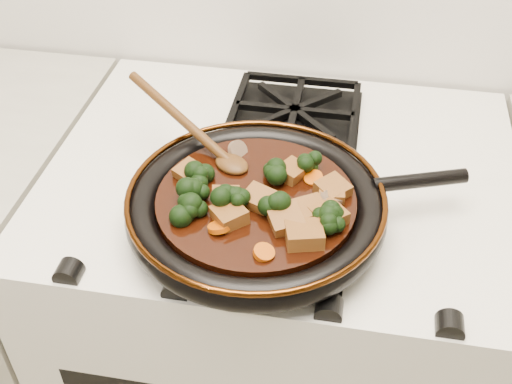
# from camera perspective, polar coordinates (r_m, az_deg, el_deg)

# --- Properties ---
(stove) EXTENTS (0.76, 0.60, 0.90)m
(stove) POSITION_cam_1_polar(r_m,az_deg,el_deg) (1.37, 1.87, -12.84)
(stove) COLOR white
(stove) RESTS_ON ground
(burner_grate_front) EXTENTS (0.23, 0.23, 0.03)m
(burner_grate_front) POSITION_cam_1_polar(r_m,az_deg,el_deg) (0.93, 1.17, -2.59)
(burner_grate_front) COLOR black
(burner_grate_front) RESTS_ON stove
(burner_grate_back) EXTENTS (0.23, 0.23, 0.03)m
(burner_grate_back) POSITION_cam_1_polar(r_m,az_deg,el_deg) (1.15, 3.44, 6.90)
(burner_grate_back) COLOR black
(burner_grate_back) RESTS_ON stove
(skillet) EXTENTS (0.48, 0.37, 0.05)m
(skillet) POSITION_cam_1_polar(r_m,az_deg,el_deg) (0.91, 0.12, -1.24)
(skillet) COLOR black
(skillet) RESTS_ON burner_grate_front
(braising_sauce) EXTENTS (0.28, 0.28, 0.02)m
(braising_sauce) POSITION_cam_1_polar(r_m,az_deg,el_deg) (0.90, 0.00, -1.01)
(braising_sauce) COLOR black
(braising_sauce) RESTS_ON skillet
(tofu_cube_0) EXTENTS (0.05, 0.05, 0.03)m
(tofu_cube_0) POSITION_cam_1_polar(r_m,az_deg,el_deg) (0.93, 3.20, 1.78)
(tofu_cube_0) COLOR brown
(tofu_cube_0) RESTS_ON braising_sauce
(tofu_cube_1) EXTENTS (0.06, 0.06, 0.03)m
(tofu_cube_1) POSITION_cam_1_polar(r_m,az_deg,el_deg) (0.86, -2.37, -2.10)
(tofu_cube_1) COLOR brown
(tofu_cube_1) RESTS_ON braising_sauce
(tofu_cube_2) EXTENTS (0.05, 0.05, 0.02)m
(tofu_cube_2) POSITION_cam_1_polar(r_m,az_deg,el_deg) (0.93, -5.95, 1.71)
(tofu_cube_2) COLOR brown
(tofu_cube_2) RESTS_ON braising_sauce
(tofu_cube_3) EXTENTS (0.05, 0.05, 0.03)m
(tofu_cube_3) POSITION_cam_1_polar(r_m,az_deg,el_deg) (0.88, 0.22, -0.67)
(tofu_cube_3) COLOR brown
(tofu_cube_3) RESTS_ON braising_sauce
(tofu_cube_4) EXTENTS (0.06, 0.06, 0.03)m
(tofu_cube_4) POSITION_cam_1_polar(r_m,az_deg,el_deg) (0.87, 4.76, -1.67)
(tofu_cube_4) COLOR brown
(tofu_cube_4) RESTS_ON braising_sauce
(tofu_cube_5) EXTENTS (0.06, 0.06, 0.03)m
(tofu_cube_5) POSITION_cam_1_polar(r_m,az_deg,el_deg) (0.85, 2.68, -2.55)
(tofu_cube_5) COLOR brown
(tofu_cube_5) RESTS_ON braising_sauce
(tofu_cube_6) EXTENTS (0.06, 0.06, 0.03)m
(tofu_cube_6) POSITION_cam_1_polar(r_m,az_deg,el_deg) (0.90, 6.84, 0.19)
(tofu_cube_6) COLOR brown
(tofu_cube_6) RESTS_ON braising_sauce
(tofu_cube_7) EXTENTS (0.06, 0.06, 0.03)m
(tofu_cube_7) POSITION_cam_1_polar(r_m,az_deg,el_deg) (0.83, 4.30, -3.85)
(tofu_cube_7) COLOR brown
(tofu_cube_7) RESTS_ON braising_sauce
(tofu_cube_8) EXTENTS (0.05, 0.05, 0.03)m
(tofu_cube_8) POSITION_cam_1_polar(r_m,az_deg,el_deg) (0.88, -2.70, -0.75)
(tofu_cube_8) COLOR brown
(tofu_cube_8) RESTS_ON braising_sauce
(tofu_cube_9) EXTENTS (0.04, 0.04, 0.03)m
(tofu_cube_9) POSITION_cam_1_polar(r_m,az_deg,el_deg) (0.90, 6.76, -0.05)
(tofu_cube_9) COLOR brown
(tofu_cube_9) RESTS_ON braising_sauce
(tofu_cube_10) EXTENTS (0.06, 0.06, 0.02)m
(tofu_cube_10) POSITION_cam_1_polar(r_m,az_deg,el_deg) (0.86, 6.43, -2.16)
(tofu_cube_10) COLOR brown
(tofu_cube_10) RESTS_ON braising_sauce
(broccoli_floret_0) EXTENTS (0.08, 0.08, 0.06)m
(broccoli_floret_0) POSITION_cam_1_polar(r_m,az_deg,el_deg) (0.92, 1.67, 1.59)
(broccoli_floret_0) COLOR black
(broccoli_floret_0) RESTS_ON braising_sauce
(broccoli_floret_1) EXTENTS (0.07, 0.08, 0.07)m
(broccoli_floret_1) POSITION_cam_1_polar(r_m,az_deg,el_deg) (0.85, 7.17, -2.63)
(broccoli_floret_1) COLOR black
(broccoli_floret_1) RESTS_ON braising_sauce
(broccoli_floret_2) EXTENTS (0.08, 0.08, 0.06)m
(broccoli_floret_2) POSITION_cam_1_polar(r_m,az_deg,el_deg) (0.92, -5.44, 1.24)
(broccoli_floret_2) COLOR black
(broccoli_floret_2) RESTS_ON braising_sauce
(broccoli_floret_3) EXTENTS (0.08, 0.07, 0.07)m
(broccoli_floret_3) POSITION_cam_1_polar(r_m,az_deg,el_deg) (0.89, -5.66, -0.05)
(broccoli_floret_3) COLOR black
(broccoli_floret_3) RESTS_ON braising_sauce
(broccoli_floret_4) EXTENTS (0.08, 0.09, 0.07)m
(broccoli_floret_4) POSITION_cam_1_polar(r_m,az_deg,el_deg) (0.87, -2.21, -1.00)
(broccoli_floret_4) COLOR black
(broccoli_floret_4) RESTS_ON braising_sauce
(broccoli_floret_5) EXTENTS (0.09, 0.08, 0.06)m
(broccoli_floret_5) POSITION_cam_1_polar(r_m,az_deg,el_deg) (0.86, -6.02, -1.93)
(broccoli_floret_5) COLOR black
(broccoli_floret_5) RESTS_ON braising_sauce
(broccoli_floret_6) EXTENTS (0.08, 0.08, 0.06)m
(broccoli_floret_6) POSITION_cam_1_polar(r_m,az_deg,el_deg) (0.85, 6.15, -2.63)
(broccoli_floret_6) COLOR black
(broccoli_floret_6) RESTS_ON braising_sauce
(broccoli_floret_7) EXTENTS (0.09, 0.09, 0.07)m
(broccoli_floret_7) POSITION_cam_1_polar(r_m,az_deg,el_deg) (0.87, 1.90, -1.12)
(broccoli_floret_7) COLOR black
(broccoli_floret_7) RESTS_ON braising_sauce
(broccoli_floret_8) EXTENTS (0.07, 0.07, 0.05)m
(broccoli_floret_8) POSITION_cam_1_polar(r_m,az_deg,el_deg) (0.94, 5.21, 2.32)
(broccoli_floret_8) COLOR black
(broccoli_floret_8) RESTS_ON braising_sauce
(carrot_coin_0) EXTENTS (0.03, 0.03, 0.02)m
(carrot_coin_0) POSITION_cam_1_polar(r_m,az_deg,el_deg) (0.85, -3.30, -3.13)
(carrot_coin_0) COLOR #BF4A05
(carrot_coin_0) RESTS_ON braising_sauce
(carrot_coin_1) EXTENTS (0.03, 0.03, 0.02)m
(carrot_coin_1) POSITION_cam_1_polar(r_m,az_deg,el_deg) (0.93, 5.15, 1.22)
(carrot_coin_1) COLOR #BF4A05
(carrot_coin_1) RESTS_ON braising_sauce
(carrot_coin_2) EXTENTS (0.03, 0.03, 0.02)m
(carrot_coin_2) POSITION_cam_1_polar(r_m,az_deg,el_deg) (0.81, 0.71, -5.40)
(carrot_coin_2) COLOR #BF4A05
(carrot_coin_2) RESTS_ON braising_sauce
(carrot_coin_3) EXTENTS (0.03, 0.03, 0.02)m
(carrot_coin_3) POSITION_cam_1_polar(r_m,az_deg,el_deg) (0.91, 6.90, 0.12)
(carrot_coin_3) COLOR #BF4A05
(carrot_coin_3) RESTS_ON braising_sauce
(carrot_coin_4) EXTENTS (0.03, 0.03, 0.02)m
(carrot_coin_4) POSITION_cam_1_polar(r_m,az_deg,el_deg) (0.89, -1.95, -0.74)
(carrot_coin_4) COLOR #BF4A05
(carrot_coin_4) RESTS_ON braising_sauce
(mushroom_slice_0) EXTENTS (0.03, 0.03, 0.03)m
(mushroom_slice_0) POSITION_cam_1_polar(r_m,az_deg,el_deg) (0.86, 5.95, -2.60)
(mushroom_slice_0) COLOR brown
(mushroom_slice_0) RESTS_ON braising_sauce
(mushroom_slice_1) EXTENTS (0.03, 0.04, 0.03)m
(mushroom_slice_1) POSITION_cam_1_polar(r_m,az_deg,el_deg) (0.89, 6.67, -0.93)
(mushroom_slice_1) COLOR brown
(mushroom_slice_1) RESTS_ON braising_sauce
(mushroom_slice_2) EXTENTS (0.04, 0.04, 0.03)m
(mushroom_slice_2) POSITION_cam_1_polar(r_m,az_deg,el_deg) (0.97, -1.63, 3.69)
(mushroom_slice_2) COLOR brown
(mushroom_slice_2) RESTS_ON braising_sauce
(mushroom_slice_3) EXTENTS (0.05, 0.05, 0.02)m
(mushroom_slice_3) POSITION_cam_1_polar(r_m,az_deg,el_deg) (0.89, 6.69, -0.49)
(mushroom_slice_3) COLOR brown
(mushroom_slice_3) RESTS_ON braising_sauce
(wooden_spoon) EXTENTS (0.14, 0.10, 0.23)m
(wooden_spoon) POSITION_cam_1_polar(r_m,az_deg,el_deg) (0.98, -4.80, 4.84)
(wooden_spoon) COLOR #4B2C10
(wooden_spoon) RESTS_ON braising_sauce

